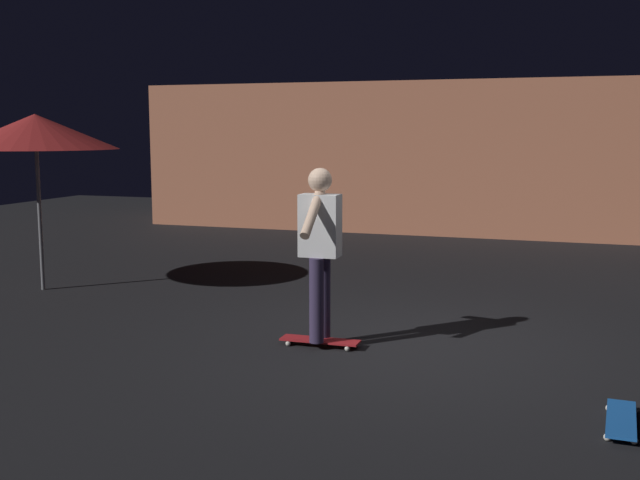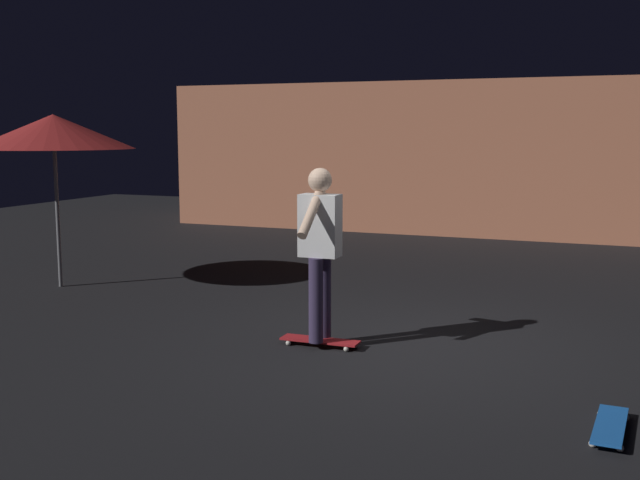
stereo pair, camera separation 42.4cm
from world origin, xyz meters
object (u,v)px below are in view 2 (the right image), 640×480
patio_umbrella (54,132)px  skateboard_ridden (320,341)px  skater (320,241)px  skateboard_spare (610,426)px

patio_umbrella → skateboard_ridden: 5.00m
skateboard_ridden → skater: size_ratio=0.47×
skateboard_ridden → skateboard_spare: size_ratio=1.00×
skateboard_ridden → skateboard_spare: bearing=-25.4°
skateboard_spare → skater: 3.14m
skater → skateboard_spare: bearing=-25.4°
skateboard_spare → skater: size_ratio=0.47×
patio_umbrella → skater: bearing=-17.8°
patio_umbrella → skater: size_ratio=1.38×
skateboard_ridden → skater: (0.00, -0.00, 0.98)m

